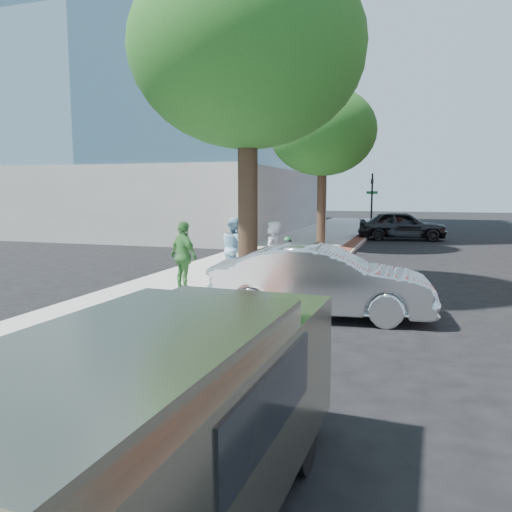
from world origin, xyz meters
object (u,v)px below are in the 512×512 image
at_px(sedan_silver, 321,281).
at_px(bg_car, 402,225).
at_px(van, 158,424).
at_px(parking_meter, 287,255).
at_px(person_officer, 235,248).
at_px(person_green, 184,256).
at_px(person_gray, 272,258).

height_order(sedan_silver, bg_car, bg_car).
bearing_deg(van, sedan_silver, 92.86).
xyz_separation_m(parking_meter, person_officer, (-2.14, 2.27, -0.16)).
bearing_deg(sedan_silver, van, 174.81).
distance_m(person_green, van, 8.94).
height_order(person_green, sedan_silver, person_green).
relative_size(person_green, van, 0.38).
height_order(person_gray, sedan_silver, person_gray).
height_order(bg_car, van, van).
bearing_deg(bg_car, sedan_silver, 169.61).
bearing_deg(person_officer, bg_car, -57.07).
bearing_deg(person_green, bg_car, -74.02).
height_order(person_officer, person_green, person_officer).
xyz_separation_m(parking_meter, person_gray, (-0.50, 0.43, -0.16)).
xyz_separation_m(person_gray, van, (1.52, -8.39, -0.12)).
distance_m(person_green, bg_car, 18.14).
distance_m(person_gray, person_green, 2.24).
height_order(parking_meter, person_green, person_green).
bearing_deg(bg_car, person_green, 157.87).
relative_size(person_gray, bg_car, 0.38).
xyz_separation_m(parking_meter, van, (1.02, -7.96, -0.27)).
bearing_deg(sedan_silver, parking_meter, 45.63).
xyz_separation_m(person_officer, bg_car, (4.20, 15.39, -0.23)).
relative_size(person_officer, sedan_silver, 0.38).
distance_m(sedan_silver, bg_car, 18.43).
distance_m(person_gray, sedan_silver, 1.85).
xyz_separation_m(person_officer, person_green, (-0.58, -2.11, -0.00)).
bearing_deg(parking_meter, person_gray, 139.17).
bearing_deg(person_green, van, 145.97).
xyz_separation_m(parking_meter, sedan_silver, (0.92, -0.73, -0.44)).
bearing_deg(van, person_officer, 109.26).
bearing_deg(person_green, sedan_silver, -162.56).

